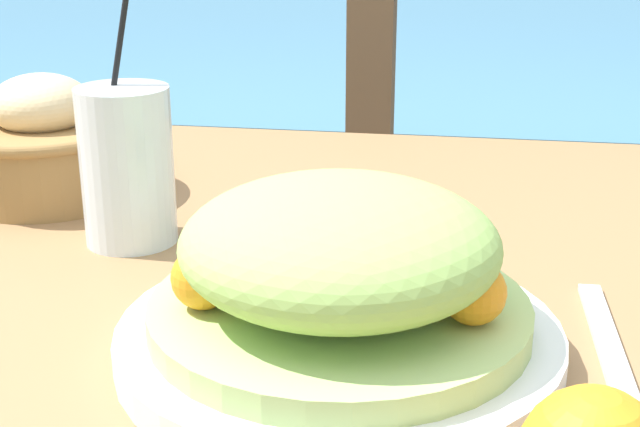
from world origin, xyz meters
The scene contains 7 objects.
patio_table centered at (0.00, 0.00, 0.63)m, with size 1.00×0.90×0.73m.
railing_fence centered at (0.00, 0.74, 0.76)m, with size 2.80×0.08×1.01m.
sea_backdrop centered at (0.00, 3.24, 0.26)m, with size 12.00×4.00×0.53m.
salad_plate centered at (0.07, -0.12, 0.78)m, with size 0.29×0.29×0.12m.
drink_glass centered at (-0.13, 0.05, 0.80)m, with size 0.08×0.08×0.25m.
bread_basket centered at (-0.26, 0.16, 0.78)m, with size 0.19×0.19×0.12m.
fork centered at (0.25, -0.08, 0.73)m, with size 0.02×0.18×0.00m.
Camera 1 is at (0.14, -0.63, 1.01)m, focal length 50.00 mm.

